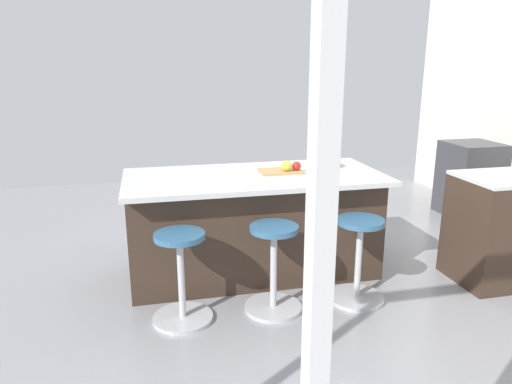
{
  "coord_description": "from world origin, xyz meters",
  "views": [
    {
      "loc": [
        1.24,
        3.72,
        1.83
      ],
      "look_at": [
        0.38,
        -0.01,
        0.77
      ],
      "focal_mm": 33.28,
      "sensor_mm": 36.0,
      "label": 1
    }
  ],
  "objects_px": {
    "oven_range": "(470,179)",
    "stool_middle": "(274,271)",
    "apple_yellow": "(286,166)",
    "fruit_bowl": "(327,162)",
    "stool_by_window": "(358,262)",
    "stool_near_camera": "(181,280)",
    "cutting_board": "(280,171)",
    "kitchen_island": "(254,224)",
    "apple_red": "(296,166)"
  },
  "relations": [
    {
      "from": "stool_middle",
      "to": "stool_by_window",
      "type": "bearing_deg",
      "value": 180.0
    },
    {
      "from": "oven_range",
      "to": "stool_middle",
      "type": "distance_m",
      "value": 3.41
    },
    {
      "from": "stool_middle",
      "to": "apple_yellow",
      "type": "relative_size",
      "value": 7.51
    },
    {
      "from": "stool_by_window",
      "to": "stool_near_camera",
      "type": "bearing_deg",
      "value": 0.0
    },
    {
      "from": "stool_by_window",
      "to": "stool_middle",
      "type": "height_order",
      "value": "same"
    },
    {
      "from": "stool_by_window",
      "to": "apple_yellow",
      "type": "distance_m",
      "value": 1.0
    },
    {
      "from": "stool_middle",
      "to": "stool_near_camera",
      "type": "height_order",
      "value": "same"
    },
    {
      "from": "stool_by_window",
      "to": "fruit_bowl",
      "type": "relative_size",
      "value": 2.76
    },
    {
      "from": "oven_range",
      "to": "fruit_bowl",
      "type": "relative_size",
      "value": 3.66
    },
    {
      "from": "cutting_board",
      "to": "apple_yellow",
      "type": "relative_size",
      "value": 4.01
    },
    {
      "from": "stool_near_camera",
      "to": "cutting_board",
      "type": "distance_m",
      "value": 1.29
    },
    {
      "from": "stool_near_camera",
      "to": "fruit_bowl",
      "type": "xyz_separation_m",
      "value": [
        -1.39,
        -0.8,
        0.63
      ]
    },
    {
      "from": "cutting_board",
      "to": "apple_red",
      "type": "bearing_deg",
      "value": 163.37
    },
    {
      "from": "fruit_bowl",
      "to": "kitchen_island",
      "type": "bearing_deg",
      "value": 9.29
    },
    {
      "from": "oven_range",
      "to": "kitchen_island",
      "type": "distance_m",
      "value": 3.12
    },
    {
      "from": "stool_by_window",
      "to": "apple_red",
      "type": "bearing_deg",
      "value": -63.5
    },
    {
      "from": "stool_middle",
      "to": "apple_yellow",
      "type": "height_order",
      "value": "apple_yellow"
    },
    {
      "from": "oven_range",
      "to": "apple_yellow",
      "type": "distance_m",
      "value": 2.93
    },
    {
      "from": "stool_by_window",
      "to": "fruit_bowl",
      "type": "bearing_deg",
      "value": -91.64
    },
    {
      "from": "stool_by_window",
      "to": "apple_red",
      "type": "xyz_separation_m",
      "value": [
        0.32,
        -0.64,
        0.65
      ]
    },
    {
      "from": "kitchen_island",
      "to": "stool_by_window",
      "type": "height_order",
      "value": "kitchen_island"
    },
    {
      "from": "kitchen_island",
      "to": "apple_red",
      "type": "xyz_separation_m",
      "value": [
        -0.37,
        0.04,
        0.51
      ]
    },
    {
      "from": "stool_by_window",
      "to": "cutting_board",
      "type": "xyz_separation_m",
      "value": [
        0.45,
        -0.67,
        0.6
      ]
    },
    {
      "from": "oven_range",
      "to": "stool_near_camera",
      "type": "relative_size",
      "value": 1.32
    },
    {
      "from": "kitchen_island",
      "to": "fruit_bowl",
      "type": "relative_size",
      "value": 8.86
    },
    {
      "from": "stool_near_camera",
      "to": "apple_yellow",
      "type": "distance_m",
      "value": 1.32
    },
    {
      "from": "fruit_bowl",
      "to": "stool_by_window",
      "type": "bearing_deg",
      "value": 88.36
    },
    {
      "from": "stool_by_window",
      "to": "stool_middle",
      "type": "relative_size",
      "value": 1.0
    },
    {
      "from": "stool_near_camera",
      "to": "cutting_board",
      "type": "bearing_deg",
      "value": -143.81
    },
    {
      "from": "oven_range",
      "to": "kitchen_island",
      "type": "xyz_separation_m",
      "value": [
        2.94,
        1.04,
        0.01
      ]
    },
    {
      "from": "stool_near_camera",
      "to": "cutting_board",
      "type": "xyz_separation_m",
      "value": [
        -0.92,
        -0.67,
        0.6
      ]
    },
    {
      "from": "apple_yellow",
      "to": "fruit_bowl",
      "type": "relative_size",
      "value": 0.37
    },
    {
      "from": "stool_by_window",
      "to": "apple_red",
      "type": "height_order",
      "value": "apple_red"
    },
    {
      "from": "oven_range",
      "to": "apple_yellow",
      "type": "xyz_separation_m",
      "value": [
        2.67,
        1.1,
        0.53
      ]
    },
    {
      "from": "kitchen_island",
      "to": "apple_yellow",
      "type": "height_order",
      "value": "apple_yellow"
    },
    {
      "from": "stool_near_camera",
      "to": "stool_middle",
      "type": "bearing_deg",
      "value": 180.0
    },
    {
      "from": "cutting_board",
      "to": "fruit_bowl",
      "type": "height_order",
      "value": "fruit_bowl"
    },
    {
      "from": "stool_by_window",
      "to": "kitchen_island",
      "type": "bearing_deg",
      "value": -44.82
    },
    {
      "from": "kitchen_island",
      "to": "apple_red",
      "type": "relative_size",
      "value": 28.74
    },
    {
      "from": "stool_by_window",
      "to": "stool_near_camera",
      "type": "relative_size",
      "value": 1.0
    },
    {
      "from": "oven_range",
      "to": "stool_by_window",
      "type": "distance_m",
      "value": 2.84
    },
    {
      "from": "cutting_board",
      "to": "apple_yellow",
      "type": "bearing_deg",
      "value": 128.23
    },
    {
      "from": "stool_middle",
      "to": "stool_near_camera",
      "type": "xyz_separation_m",
      "value": [
        0.68,
        0.0,
        0.0
      ]
    },
    {
      "from": "apple_yellow",
      "to": "oven_range",
      "type": "bearing_deg",
      "value": -157.64
    },
    {
      "from": "stool_by_window",
      "to": "fruit_bowl",
      "type": "distance_m",
      "value": 1.02
    },
    {
      "from": "apple_yellow",
      "to": "fruit_bowl",
      "type": "xyz_separation_m",
      "value": [
        -0.43,
        -0.17,
        -0.03
      ]
    },
    {
      "from": "oven_range",
      "to": "apple_yellow",
      "type": "bearing_deg",
      "value": 22.36
    },
    {
      "from": "cutting_board",
      "to": "apple_red",
      "type": "distance_m",
      "value": 0.14
    },
    {
      "from": "stool_by_window",
      "to": "stool_middle",
      "type": "bearing_deg",
      "value": 0.0
    },
    {
      "from": "apple_yellow",
      "to": "cutting_board",
      "type": "bearing_deg",
      "value": -51.77
    }
  ]
}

